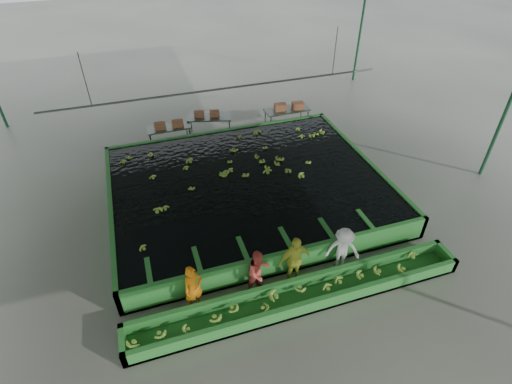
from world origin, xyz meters
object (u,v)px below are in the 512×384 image
object	(u,v)px
worker_a	(194,288)
packing_table_left	(170,136)
packing_table_right	(286,118)
box_stack_right	(289,109)
worker_b	(259,272)
packing_table_mid	(210,126)
box_stack_mid	(207,116)
sorting_trough	(301,296)
worker_c	(294,260)
worker_d	(343,250)
box_stack_left	(169,128)
flotation_tank	(248,188)

from	to	relation	value
worker_a	packing_table_left	bearing A→B (deg)	66.06
packing_table_right	box_stack_right	size ratio (longest dim) A/B	1.51
worker_b	box_stack_right	xyz separation A→B (m)	(4.59, 9.06, 0.21)
worker_a	box_stack_right	bearing A→B (deg)	34.73
packing_table_left	packing_table_right	xyz separation A→B (m)	(5.70, -0.17, 0.05)
worker_b	packing_table_mid	distance (m)	9.62
worker_b	box_stack_mid	world-z (taller)	worker_b
packing_table_left	sorting_trough	bearing A→B (deg)	-77.60
worker_a	worker_c	world-z (taller)	worker_c
worker_d	packing_table_mid	world-z (taller)	worker_d
sorting_trough	box_stack_left	world-z (taller)	box_stack_left
box_stack_left	packing_table_left	bearing A→B (deg)	127.25
flotation_tank	box_stack_mid	size ratio (longest dim) A/B	8.52
worker_b	packing_table_mid	xyz separation A→B (m)	(0.77, 9.59, -0.30)
worker_a	box_stack_left	world-z (taller)	worker_a
flotation_tank	box_stack_left	world-z (taller)	box_stack_left
sorting_trough	worker_b	distance (m)	1.39
worker_c	box_stack_right	bearing A→B (deg)	63.94
worker_a	worker_b	xyz separation A→B (m)	(1.89, 0.00, -0.01)
packing_table_right	box_stack_left	bearing A→B (deg)	178.74
flotation_tank	packing_table_left	distance (m)	5.44
box_stack_left	box_stack_right	distance (m)	5.76
worker_d	box_stack_mid	xyz separation A→B (m)	(-2.01, 9.66, 0.14)
worker_b	worker_d	size ratio (longest dim) A/B	0.96
worker_c	box_stack_mid	xyz separation A→B (m)	(-0.42, 9.66, 0.07)
flotation_tank	box_stack_left	bearing A→B (deg)	113.88
worker_c	worker_d	size ratio (longest dim) A/B	1.09
worker_a	box_stack_left	distance (m)	9.25
sorting_trough	box_stack_left	bearing A→B (deg)	102.27
worker_d	box_stack_left	bearing A→B (deg)	135.61
worker_c	packing_table_mid	world-z (taller)	worker_c
packing_table_right	packing_table_left	bearing A→B (deg)	178.30
sorting_trough	worker_c	bearing A→B (deg)	83.45
packing_table_right	box_stack_right	bearing A→B (deg)	-22.22
box_stack_mid	box_stack_right	world-z (taller)	box_stack_right
worker_a	worker_d	xyz separation A→B (m)	(4.58, 0.00, 0.02)
box_stack_right	box_stack_mid	bearing A→B (deg)	171.29
flotation_tank	packing_table_left	xyz separation A→B (m)	(-2.21, 4.97, -0.01)
worker_d	box_stack_right	bearing A→B (deg)	101.07
box_stack_mid	worker_a	bearing A→B (deg)	-104.89
flotation_tank	box_stack_mid	xyz separation A→B (m)	(-0.33, 5.36, 0.49)
flotation_tank	sorting_trough	world-z (taller)	flotation_tank
flotation_tank	worker_b	size ratio (longest dim) A/B	6.52
flotation_tank	worker_c	world-z (taller)	worker_c
packing_table_right	box_stack_right	xyz separation A→B (m)	(0.09, -0.04, 0.49)
worker_c	packing_table_right	bearing A→B (deg)	64.52
sorting_trough	worker_b	size ratio (longest dim) A/B	6.52
box_stack_right	worker_d	bearing A→B (deg)	-101.85
packing_table_right	worker_a	bearing A→B (deg)	-125.07
sorting_trough	packing_table_left	distance (m)	10.31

